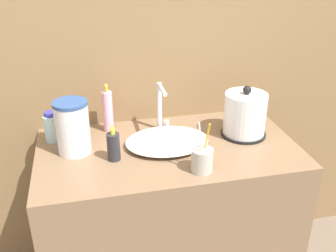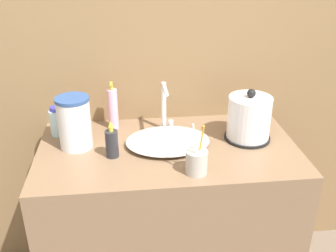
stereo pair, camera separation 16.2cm
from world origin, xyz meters
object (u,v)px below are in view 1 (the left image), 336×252
(faucet, at_px, (161,105))
(mouthwash_bottle, at_px, (113,146))
(toothbrush_cup, at_px, (202,160))
(lotion_bottle, at_px, (108,111))
(shampoo_bottle, at_px, (51,127))
(water_pitcher, at_px, (73,127))
(electric_kettle, at_px, (245,116))

(faucet, height_order, mouthwash_bottle, faucet)
(toothbrush_cup, height_order, mouthwash_bottle, toothbrush_cup)
(lotion_bottle, height_order, shampoo_bottle, lotion_bottle)
(mouthwash_bottle, bearing_deg, water_pitcher, 146.61)
(faucet, distance_m, water_pitcher, 0.40)
(toothbrush_cup, height_order, water_pitcher, water_pitcher)
(water_pitcher, bearing_deg, faucet, 16.29)
(electric_kettle, relative_size, lotion_bottle, 1.03)
(faucet, distance_m, shampoo_bottle, 0.48)
(water_pitcher, bearing_deg, toothbrush_cup, -28.96)
(faucet, relative_size, water_pitcher, 1.01)
(electric_kettle, relative_size, shampoo_bottle, 1.72)
(faucet, relative_size, mouthwash_bottle, 1.44)
(lotion_bottle, relative_size, shampoo_bottle, 1.67)
(faucet, bearing_deg, shampoo_bottle, 179.10)
(faucet, xyz_separation_m, toothbrush_cup, (0.08, -0.37, -0.08))
(electric_kettle, relative_size, water_pitcher, 1.04)
(electric_kettle, xyz_separation_m, water_pitcher, (-0.74, 0.01, 0.02))
(toothbrush_cup, relative_size, water_pitcher, 0.93)
(toothbrush_cup, xyz_separation_m, water_pitcher, (-0.47, 0.26, 0.06))
(electric_kettle, bearing_deg, toothbrush_cup, -137.68)
(water_pitcher, bearing_deg, mouthwash_bottle, -33.39)
(toothbrush_cup, height_order, shampoo_bottle, toothbrush_cup)
(toothbrush_cup, relative_size, lotion_bottle, 0.92)
(lotion_bottle, bearing_deg, electric_kettle, -16.57)
(faucet, height_order, toothbrush_cup, faucet)
(lotion_bottle, xyz_separation_m, shampoo_bottle, (-0.25, -0.04, -0.03))
(electric_kettle, relative_size, mouthwash_bottle, 1.48)
(toothbrush_cup, distance_m, lotion_bottle, 0.53)
(lotion_bottle, height_order, water_pitcher, lotion_bottle)
(faucet, bearing_deg, toothbrush_cup, -77.67)
(electric_kettle, xyz_separation_m, lotion_bottle, (-0.59, 0.17, 0.00))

